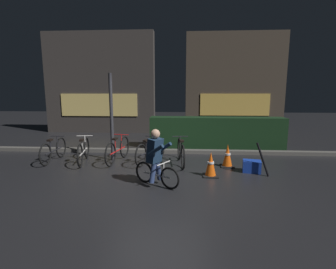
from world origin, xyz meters
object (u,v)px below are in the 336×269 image
parked_bike_center_right (149,151)px  closed_umbrella (263,159)px  cyclist (156,157)px  street_post (112,118)px  traffic_cone_near (211,165)px  traffic_cone_far (227,156)px  parked_bike_right_mid (181,152)px  parked_bike_leftmost (54,150)px  parked_bike_center_left (118,150)px  parked_bike_left_mid (84,151)px  blue_crate (252,166)px

parked_bike_center_right → closed_umbrella: (2.94, -0.97, 0.07)m
closed_umbrella → cyclist: bearing=47.6°
street_post → parked_bike_center_right: bearing=-9.0°
traffic_cone_near → closed_umbrella: 1.28m
traffic_cone_far → closed_umbrella: closed_umbrella is taller
cyclist → closed_umbrella: (2.52, 0.83, -0.22)m
parked_bike_right_mid → cyclist: size_ratio=1.32×
cyclist → traffic_cone_near: bearing=60.0°
parked_bike_center_right → parked_bike_leftmost: bearing=109.9°
traffic_cone_far → parked_bike_center_left: bearing=174.5°
parked_bike_center_left → street_post: bearing=60.3°
parked_bike_left_mid → parked_bike_right_mid: (2.81, 0.04, 0.00)m
parked_bike_center_left → traffic_cone_far: bearing=-86.8°
blue_crate → closed_umbrella: bearing=-53.6°
street_post → blue_crate: 4.13m
parked_bike_leftmost → traffic_cone_far: (5.02, -0.22, -0.03)m
parked_bike_leftmost → traffic_cone_far: 5.03m
street_post → parked_bike_center_left: bearing=-38.4°
traffic_cone_near → blue_crate: 1.16m
street_post → closed_umbrella: 4.30m
parked_bike_left_mid → traffic_cone_near: bearing=-116.9°
parked_bike_center_left → parked_bike_center_right: size_ratio=1.10×
closed_umbrella → traffic_cone_far: bearing=-14.1°
parked_bike_center_left → parked_bike_center_right: 0.91m
parked_bike_center_left → cyclist: (1.33, -1.82, 0.28)m
parked_bike_center_right → cyclist: bearing=-148.2°
parked_bike_left_mid → closed_umbrella: closed_umbrella is taller
traffic_cone_near → cyclist: 1.46m
parked_bike_center_left → traffic_cone_far: 3.13m
parked_bike_center_left → traffic_cone_far: parked_bike_center_left is taller
street_post → parked_bike_center_right: 1.47m
parked_bike_right_mid → traffic_cone_near: size_ratio=2.75×
traffic_cone_far → blue_crate: (0.54, -0.44, -0.15)m
parked_bike_center_left → cyclist: size_ratio=1.34×
parked_bike_leftmost → cyclist: size_ratio=1.26×
blue_crate → parked_bike_left_mid: bearing=172.9°
parked_bike_center_right → cyclist: size_ratio=1.22×
parked_bike_leftmost → traffic_cone_near: (4.48, -1.06, -0.04)m
cyclist → parked_bike_right_mid: bearing=104.6°
parked_bike_leftmost → traffic_cone_near: bearing=-104.4°
street_post → parked_bike_right_mid: bearing=-8.0°
parked_bike_leftmost → parked_bike_right_mid: parked_bike_right_mid is taller
parked_bike_right_mid → traffic_cone_far: size_ratio=2.67×
parked_bike_left_mid → parked_bike_right_mid: parked_bike_right_mid is taller
parked_bike_center_right → cyclist: cyclist is taller
parked_bike_leftmost → parked_bike_right_mid: 3.75m
traffic_cone_near → parked_bike_right_mid: bearing=125.9°
street_post → blue_crate: size_ratio=5.82×
parked_bike_leftmost → parked_bike_right_mid: bearing=-91.9°
parked_bike_center_right → traffic_cone_near: 2.01m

